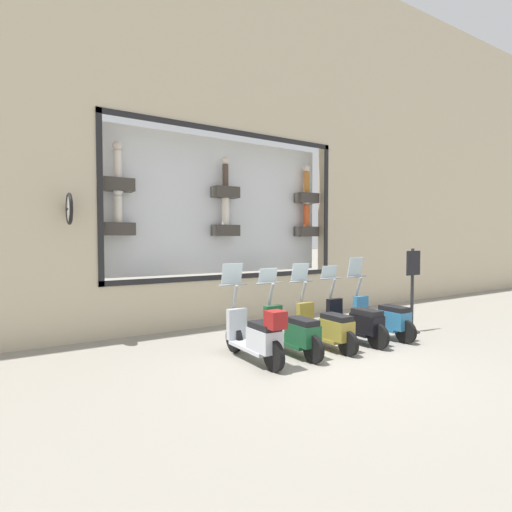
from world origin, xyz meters
name	(u,v)px	position (x,y,z in m)	size (l,w,h in m)	color
ground_plane	(324,358)	(0.00, 0.00, 0.00)	(120.00, 120.00, 0.00)	gray
building_facade	(228,122)	(3.60, 0.00, 5.02)	(1.22, 36.00, 9.81)	beige
scooter_teal_0	(383,318)	(0.44, -2.07, 0.43)	(1.79, 0.61, 1.69)	black
scooter_black_1	(356,322)	(0.44, -1.26, 0.42)	(1.80, 0.60, 1.53)	black
scooter_olive_2	(327,327)	(0.44, -0.45, 0.42)	(1.79, 0.60, 1.61)	black
scooter_green_3	(293,332)	(0.44, 0.36, 0.42)	(1.79, 0.60, 1.53)	black
scooter_silver_4	(257,336)	(0.38, 1.17, 0.47)	(1.80, 0.60, 1.66)	black
shop_sign_post	(412,287)	(0.42, -3.01, 1.04)	(0.36, 0.45, 1.90)	#232326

